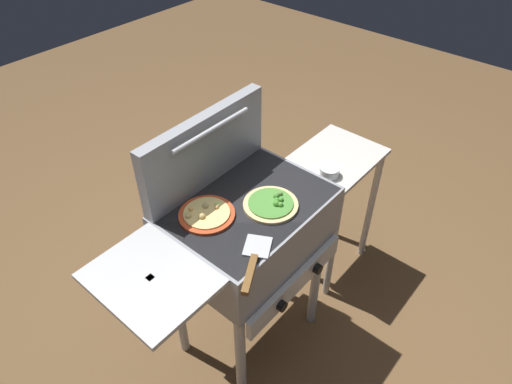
% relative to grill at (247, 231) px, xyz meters
% --- Properties ---
extents(ground_plane, '(8.00, 8.00, 0.00)m').
position_rel_grill_xyz_m(ground_plane, '(0.01, 0.00, -0.76)').
color(ground_plane, brown).
extents(grill, '(0.96, 0.53, 0.90)m').
position_rel_grill_xyz_m(grill, '(0.00, 0.00, 0.00)').
color(grill, gray).
rests_on(grill, ground_plane).
extents(grill_lid_open, '(0.63, 0.08, 0.30)m').
position_rel_grill_xyz_m(grill_lid_open, '(0.01, 0.22, 0.30)').
color(grill_lid_open, gray).
rests_on(grill_lid_open, grill).
extents(pizza_veggie, '(0.21, 0.21, 0.04)m').
position_rel_grill_xyz_m(pizza_veggie, '(0.06, -0.08, 0.15)').
color(pizza_veggie, '#E0C17F').
rests_on(pizza_veggie, grill).
extents(pizza_cheese, '(0.21, 0.21, 0.04)m').
position_rel_grill_xyz_m(pizza_cheese, '(-0.14, 0.07, 0.15)').
color(pizza_cheese, '#C64723').
rests_on(pizza_cheese, grill).
extents(spatula, '(0.25, 0.18, 0.02)m').
position_rel_grill_xyz_m(spatula, '(-0.20, -0.21, 0.15)').
color(spatula, '#B7BABF').
rests_on(spatula, grill).
extents(prep_table, '(0.44, 0.36, 0.76)m').
position_rel_grill_xyz_m(prep_table, '(0.67, 0.00, -0.21)').
color(prep_table, beige).
rests_on(prep_table, ground_plane).
extents(topping_bowl_near, '(0.09, 0.09, 0.04)m').
position_rel_grill_xyz_m(topping_bowl_near, '(0.52, -0.05, 0.02)').
color(topping_bowl_near, silver).
rests_on(topping_bowl_near, prep_table).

